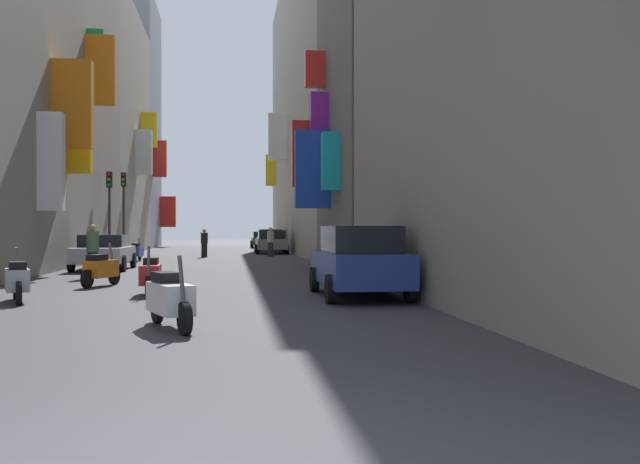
{
  "coord_description": "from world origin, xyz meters",
  "views": [
    {
      "loc": [
        1.16,
        -3.86,
        1.51
      ],
      "look_at": [
        5.61,
        30.78,
        1.38
      ],
      "focal_mm": 39.12,
      "sensor_mm": 36.0,
      "label": 1
    }
  ],
  "objects_px": {
    "parked_car_silver": "(104,251)",
    "pedestrian_crossing": "(93,251)",
    "pedestrian_near_right": "(204,243)",
    "scooter_white": "(170,298)",
    "traffic_light_near_corner": "(109,200)",
    "parked_car_green": "(263,239)",
    "parked_car_blue": "(359,260)",
    "pedestrian_near_left": "(271,242)",
    "scooter_blue": "(137,251)",
    "scooter_silver": "(17,280)",
    "scooter_green": "(332,267)",
    "parked_car_white": "(270,240)",
    "scooter_orange": "(101,269)",
    "scooter_red": "(150,275)",
    "traffic_light_far_corner": "(124,200)",
    "parked_car_grey": "(271,241)"
  },
  "relations": [
    {
      "from": "parked_car_green",
      "to": "scooter_red",
      "type": "height_order",
      "value": "parked_car_green"
    },
    {
      "from": "scooter_green",
      "to": "parked_car_grey",
      "type": "bearing_deg",
      "value": 90.7
    },
    {
      "from": "parked_car_blue",
      "to": "pedestrian_crossing",
      "type": "xyz_separation_m",
      "value": [
        -7.09,
        7.13,
        0.01
      ]
    },
    {
      "from": "scooter_red",
      "to": "traffic_light_far_corner",
      "type": "bearing_deg",
      "value": 99.97
    },
    {
      "from": "scooter_red",
      "to": "traffic_light_far_corner",
      "type": "height_order",
      "value": "traffic_light_far_corner"
    },
    {
      "from": "scooter_orange",
      "to": "traffic_light_near_corner",
      "type": "xyz_separation_m",
      "value": [
        -2.34,
        15.23,
        2.44
      ]
    },
    {
      "from": "parked_car_blue",
      "to": "pedestrian_near_left",
      "type": "distance_m",
      "value": 23.43
    },
    {
      "from": "parked_car_green",
      "to": "parked_car_silver",
      "type": "xyz_separation_m",
      "value": [
        -7.3,
        -30.13,
        -0.01
      ]
    },
    {
      "from": "parked_car_blue",
      "to": "scooter_white",
      "type": "height_order",
      "value": "parked_car_blue"
    },
    {
      "from": "parked_car_white",
      "to": "scooter_red",
      "type": "distance_m",
      "value": 32.48
    },
    {
      "from": "scooter_orange",
      "to": "scooter_blue",
      "type": "xyz_separation_m",
      "value": [
        -1.01,
        14.81,
        0.0
      ]
    },
    {
      "from": "scooter_green",
      "to": "pedestrian_near_right",
      "type": "xyz_separation_m",
      "value": [
        -4.22,
        18.95,
        0.3
      ]
    },
    {
      "from": "parked_car_grey",
      "to": "scooter_orange",
      "type": "xyz_separation_m",
      "value": [
        -5.91,
        -24.35,
        -0.3
      ]
    },
    {
      "from": "scooter_orange",
      "to": "parked_car_grey",
      "type": "bearing_deg",
      "value": 76.35
    },
    {
      "from": "parked_car_blue",
      "to": "parked_car_silver",
      "type": "height_order",
      "value": "parked_car_blue"
    },
    {
      "from": "parked_car_green",
      "to": "parked_car_silver",
      "type": "relative_size",
      "value": 0.99
    },
    {
      "from": "parked_car_white",
      "to": "scooter_orange",
      "type": "bearing_deg",
      "value": -101.7
    },
    {
      "from": "pedestrian_crossing",
      "to": "pedestrian_near_right",
      "type": "distance_m",
      "value": 16.08
    },
    {
      "from": "parked_car_silver",
      "to": "scooter_white",
      "type": "relative_size",
      "value": 2.12
    },
    {
      "from": "pedestrian_near_right",
      "to": "parked_car_grey",
      "type": "bearing_deg",
      "value": 52.65
    },
    {
      "from": "parked_car_silver",
      "to": "scooter_silver",
      "type": "bearing_deg",
      "value": -88.49
    },
    {
      "from": "parked_car_blue",
      "to": "scooter_orange",
      "type": "distance_m",
      "value": 7.29
    },
    {
      "from": "scooter_white",
      "to": "traffic_light_near_corner",
      "type": "height_order",
      "value": "traffic_light_near_corner"
    },
    {
      "from": "parked_car_grey",
      "to": "scooter_red",
      "type": "relative_size",
      "value": 2.26
    },
    {
      "from": "scooter_green",
      "to": "scooter_silver",
      "type": "bearing_deg",
      "value": -149.62
    },
    {
      "from": "parked_car_blue",
      "to": "scooter_white",
      "type": "distance_m",
      "value": 5.86
    },
    {
      "from": "parked_car_silver",
      "to": "traffic_light_far_corner",
      "type": "bearing_deg",
      "value": 95.04
    },
    {
      "from": "parked_car_silver",
      "to": "parked_car_green",
      "type": "bearing_deg",
      "value": 76.39
    },
    {
      "from": "traffic_light_far_corner",
      "to": "scooter_blue",
      "type": "bearing_deg",
      "value": -74.47
    },
    {
      "from": "scooter_blue",
      "to": "pedestrian_near_right",
      "type": "height_order",
      "value": "pedestrian_near_right"
    },
    {
      "from": "scooter_silver",
      "to": "scooter_green",
      "type": "relative_size",
      "value": 0.94
    },
    {
      "from": "scooter_orange",
      "to": "traffic_light_far_corner",
      "type": "height_order",
      "value": "traffic_light_far_corner"
    },
    {
      "from": "parked_car_silver",
      "to": "scooter_white",
      "type": "bearing_deg",
      "value": -76.77
    },
    {
      "from": "parked_car_silver",
      "to": "pedestrian_crossing",
      "type": "distance_m",
      "value": 4.42
    },
    {
      "from": "pedestrian_near_left",
      "to": "scooter_blue",
      "type": "bearing_deg",
      "value": -143.69
    },
    {
      "from": "parked_car_blue",
      "to": "parked_car_grey",
      "type": "xyz_separation_m",
      "value": [
        -0.33,
        28.1,
        -0.05
      ]
    },
    {
      "from": "parked_car_grey",
      "to": "parked_car_white",
      "type": "bearing_deg",
      "value": 87.66
    },
    {
      "from": "parked_car_white",
      "to": "pedestrian_near_right",
      "type": "xyz_separation_m",
      "value": [
        -4.14,
        -10.38,
        -0.03
      ]
    },
    {
      "from": "scooter_orange",
      "to": "pedestrian_near_left",
      "type": "bearing_deg",
      "value": 74.1
    },
    {
      "from": "parked_car_green",
      "to": "pedestrian_crossing",
      "type": "bearing_deg",
      "value": -101.26
    },
    {
      "from": "parked_car_silver",
      "to": "pedestrian_near_left",
      "type": "xyz_separation_m",
      "value": [
        6.88,
        11.89,
        0.1
      ]
    },
    {
      "from": "parked_car_grey",
      "to": "scooter_green",
      "type": "bearing_deg",
      "value": -89.3
    },
    {
      "from": "scooter_white",
      "to": "pedestrian_crossing",
      "type": "bearing_deg",
      "value": 106.04
    },
    {
      "from": "parked_car_blue",
      "to": "scooter_blue",
      "type": "distance_m",
      "value": 19.93
    },
    {
      "from": "pedestrian_crossing",
      "to": "pedestrian_near_left",
      "type": "bearing_deg",
      "value": 68.38
    },
    {
      "from": "traffic_light_near_corner",
      "to": "scooter_green",
      "type": "bearing_deg",
      "value": -60.29
    },
    {
      "from": "scooter_red",
      "to": "pedestrian_near_left",
      "type": "height_order",
      "value": "pedestrian_near_left"
    },
    {
      "from": "parked_car_grey",
      "to": "pedestrian_crossing",
      "type": "bearing_deg",
      "value": -107.88
    },
    {
      "from": "pedestrian_crossing",
      "to": "pedestrian_near_right",
      "type": "relative_size",
      "value": 1.08
    },
    {
      "from": "scooter_red",
      "to": "scooter_blue",
      "type": "xyz_separation_m",
      "value": [
        -2.58,
        17.37,
        0.0
      ]
    }
  ]
}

